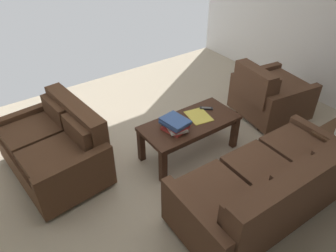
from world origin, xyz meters
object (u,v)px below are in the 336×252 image
coffee_table (190,127)px  tv_remote (206,108)px  book_stack (175,124)px  sofa_main (270,187)px  loose_magazine (199,116)px  armchair_side (269,95)px  loveseat_near (57,146)px

coffee_table → tv_remote: tv_remote is taller
book_stack → tv_remote: (-0.56, -0.12, -0.06)m
sofa_main → loose_magazine: 1.18m
armchair_side → loose_magazine: 1.27m
coffee_table → loose_magazine: size_ratio=3.74×
armchair_side → loose_magazine: size_ratio=3.17×
sofa_main → coffee_table: sofa_main is taller
coffee_table → tv_remote: (-0.33, -0.10, 0.08)m
armchair_side → loose_magazine: armchair_side is taller
sofa_main → coffee_table: 1.15m
loveseat_near → loose_magazine: (-1.53, 0.58, 0.13)m
sofa_main → tv_remote: (-0.27, -1.24, 0.13)m
loveseat_near → book_stack: size_ratio=4.13×
sofa_main → loose_magazine: size_ratio=5.99×
book_stack → loose_magazine: book_stack is taller
book_stack → loose_magazine: 0.39m
loveseat_near → coffee_table: 1.51m
coffee_table → book_stack: size_ratio=3.55×
loveseat_near → armchair_side: size_ratio=1.37×
loveseat_near → tv_remote: loveseat_near is taller
coffee_table → loose_magazine: loose_magazine is taller
sofa_main → loveseat_near: size_ratio=1.38×
armchair_side → book_stack: armchair_side is taller
sofa_main → tv_remote: 1.28m
tv_remote → loose_magazine: bearing=21.4°
loose_magazine → book_stack: bearing=-162.2°
book_stack → tv_remote: book_stack is taller
sofa_main → loveseat_near: sofa_main is taller
tv_remote → loveseat_near: bearing=-16.6°
coffee_table → book_stack: book_stack is taller
coffee_table → armchair_side: bearing=-179.5°
sofa_main → book_stack: size_ratio=5.68×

